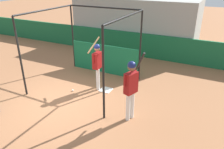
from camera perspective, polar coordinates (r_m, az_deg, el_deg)
ground_plane at (r=8.02m, az=-13.34°, el=-7.01°), size 60.00×60.00×0.00m
outfield_wall at (r=12.34m, az=3.60°, el=8.23°), size 24.00×0.12×1.30m
bleacher_section at (r=13.65m, az=6.54°, el=13.31°), size 7.05×3.20×2.98m
batting_cage at (r=9.20m, az=-3.76°, el=6.33°), size 3.40×3.18×2.93m
home_plate at (r=8.58m, az=-1.61°, el=-4.00°), size 0.44×0.44×0.02m
player_batter at (r=8.28m, az=-3.86°, el=3.24°), size 0.50×0.86×1.94m
player_waiting at (r=6.41m, az=5.00°, el=-2.70°), size 0.51×0.78×2.18m
baseball at (r=8.61m, az=-10.22°, el=-4.09°), size 0.07×0.07×0.07m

